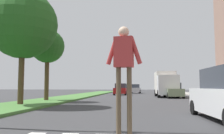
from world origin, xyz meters
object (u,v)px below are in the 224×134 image
object	(u,v)px
tree_mid	(23,25)
truck_box_delivery	(166,84)
pedestrian_performer	(124,67)
sedan_distant	(121,90)
sedan_far_horizon	(135,89)
sedan_midblock	(173,91)
tree_far	(47,47)

from	to	relation	value
tree_mid	truck_box_delivery	world-z (taller)	tree_mid
pedestrian_performer	truck_box_delivery	world-z (taller)	truck_box_delivery
pedestrian_performer	truck_box_delivery	distance (m)	24.50
sedan_distant	truck_box_delivery	world-z (taller)	truck_box_delivery
tree_mid	sedan_far_horizon	bearing A→B (deg)	76.83
tree_mid	pedestrian_performer	size ratio (longest dim) A/B	2.98
pedestrian_performer	sedan_midblock	xyz separation A→B (m)	(4.30, 22.19, -0.88)
sedan_midblock	truck_box_delivery	xyz separation A→B (m)	(-0.60, 2.03, 0.85)
sedan_midblock	sedan_far_horizon	size ratio (longest dim) A/B	1.07
sedan_far_horizon	pedestrian_performer	bearing A→B (deg)	-89.84
pedestrian_performer	sedan_distant	distance (m)	30.55
tree_mid	pedestrian_performer	bearing A→B (deg)	-52.80
tree_mid	sedan_far_horizon	xyz separation A→B (m)	(7.05, 30.15, -4.53)
tree_mid	tree_far	bearing A→B (deg)	91.62
tree_mid	sedan_far_horizon	world-z (taller)	tree_mid
tree_far	truck_box_delivery	xyz separation A→B (m)	(10.99, 10.26, -3.00)
sedan_distant	sedan_far_horizon	world-z (taller)	sedan_distant
pedestrian_performer	sedan_distant	xyz separation A→B (m)	(-2.19, 30.46, -0.86)
pedestrian_performer	sedan_distant	world-z (taller)	pedestrian_performer
sedan_midblock	tree_mid	bearing A→B (deg)	-131.94
sedan_midblock	truck_box_delivery	distance (m)	2.28
sedan_midblock	pedestrian_performer	bearing A→B (deg)	-100.96
tree_mid	truck_box_delivery	bearing A→B (deg)	53.68
sedan_midblock	tree_far	bearing A→B (deg)	-144.63
tree_far	truck_box_delivery	world-z (taller)	tree_far
truck_box_delivery	tree_far	bearing A→B (deg)	-136.99
tree_far	sedan_midblock	distance (m)	14.73
truck_box_delivery	pedestrian_performer	bearing A→B (deg)	-98.69
tree_far	pedestrian_performer	xyz separation A→B (m)	(7.29, -13.96, -2.97)
sedan_distant	sedan_far_horizon	bearing A→B (deg)	77.15
sedan_midblock	sedan_far_horizon	distance (m)	17.94
pedestrian_performer	sedan_midblock	distance (m)	22.62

